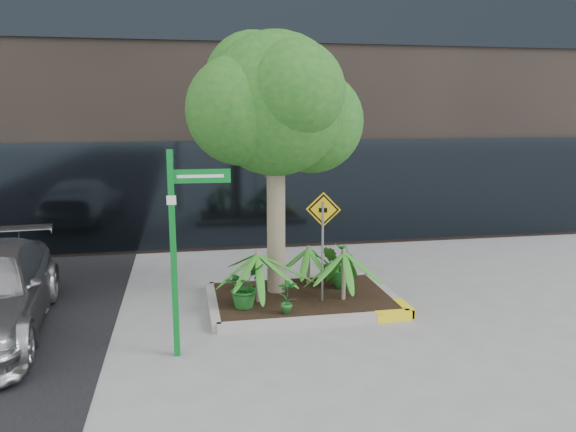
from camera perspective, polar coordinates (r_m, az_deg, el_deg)
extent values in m
plane|color=gray|center=(9.90, 0.69, -9.50)|extent=(80.00, 80.00, 0.00)
cube|color=#9E9E99|center=(11.21, 0.28, -6.65)|extent=(3.20, 0.15, 0.15)
cube|color=#9E9E99|center=(9.18, 2.94, -10.66)|extent=(3.20, 0.15, 0.15)
cube|color=#9E9E99|center=(9.99, -7.65, -8.94)|extent=(0.15, 2.20, 0.15)
cube|color=#9E9E99|center=(10.63, 10.01, -7.81)|extent=(0.15, 2.20, 0.15)
cube|color=yellow|center=(9.56, 10.65, -9.97)|extent=(0.60, 0.17, 0.15)
cube|color=black|center=(10.18, 1.47, -8.22)|extent=(3.05, 2.05, 0.06)
cylinder|color=gray|center=(10.07, -1.23, 0.03)|extent=(0.33, 0.33, 3.11)
cylinder|color=gray|center=(9.94, -0.66, 6.52)|extent=(0.59, 0.17, 1.01)
sphere|color=#195A1D|center=(9.90, -1.27, 11.30)|extent=(2.49, 2.49, 2.49)
sphere|color=#195A1D|center=(10.35, 2.47, 9.54)|extent=(1.86, 1.86, 1.86)
sphere|color=#195A1D|center=(9.61, -4.79, 10.67)|extent=(1.86, 1.86, 1.86)
sphere|color=#195A1D|center=(9.33, 0.65, 12.61)|extent=(1.66, 1.66, 1.66)
sphere|color=#195A1D|center=(10.38, -3.51, 13.54)|extent=(1.76, 1.76, 1.76)
cylinder|color=gray|center=(9.88, 5.69, -5.92)|extent=(0.07, 0.07, 0.90)
cylinder|color=gray|center=(9.73, -3.11, -6.12)|extent=(0.07, 0.07, 0.91)
cylinder|color=gray|center=(10.76, 2.07, -4.96)|extent=(0.07, 0.07, 0.73)
imported|color=#1A5D1F|center=(9.51, -4.51, -7.14)|extent=(0.90, 0.90, 0.72)
imported|color=#1D6222|center=(10.54, 5.67, -5.00)|extent=(0.52, 0.52, 0.85)
imported|color=#1F6522|center=(9.20, -0.08, -8.14)|extent=(0.32, 0.32, 0.60)
imported|color=#245919|center=(10.93, 4.41, -4.82)|extent=(0.43, 0.43, 0.70)
cube|color=#0A7725|center=(7.86, -11.55, -3.99)|extent=(0.09, 0.09, 2.91)
cube|color=#0A7725|center=(7.65, -8.89, 4.03)|extent=(0.81, 0.05, 0.19)
cube|color=#0A7725|center=(8.03, -11.78, 5.73)|extent=(0.05, 0.81, 0.19)
cube|color=white|center=(7.63, -8.89, 4.01)|extent=(0.62, 0.02, 0.04)
cube|color=white|center=(8.03, -11.89, 5.73)|extent=(0.02, 0.62, 0.04)
cube|color=white|center=(7.65, -11.77, 1.58)|extent=(0.12, 0.01, 0.12)
cylinder|color=slate|center=(9.62, 3.53, -3.67)|extent=(0.08, 0.13, 1.77)
cube|color=yellow|center=(9.45, 3.61, 0.67)|extent=(0.56, 0.21, 0.59)
cube|color=black|center=(9.44, 3.62, 0.66)|extent=(0.50, 0.18, 0.53)
cube|color=yellow|center=(9.43, 3.63, 0.65)|extent=(0.42, 0.15, 0.45)
cube|color=black|center=(9.43, 3.58, 0.59)|extent=(0.13, 0.05, 0.08)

